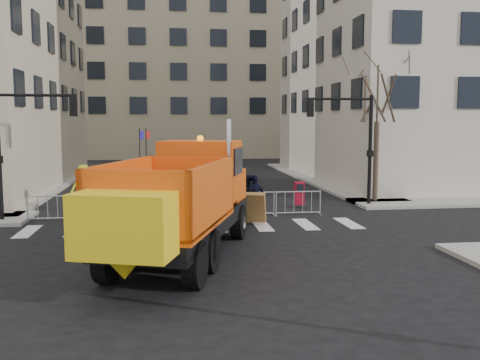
{
  "coord_description": "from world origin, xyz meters",
  "views": [
    {
      "loc": [
        -1.16,
        -15.24,
        4.17
      ],
      "look_at": [
        1.21,
        2.5,
        2.18
      ],
      "focal_mm": 40.0,
      "sensor_mm": 36.0,
      "label": 1
    }
  ],
  "objects": [
    {
      "name": "crowd_barriers",
      "position": [
        -0.75,
        7.6,
        0.55
      ],
      "size": [
        12.6,
        0.6,
        1.1
      ],
      "primitive_type": null,
      "color": "#9EA0A5",
      "rests_on": "ground"
    },
    {
      "name": "plow_truck",
      "position": [
        -0.83,
        0.61,
        1.87
      ],
      "size": [
        6.13,
        11.22,
        4.22
      ],
      "rotation": [
        0.0,
        0.0,
        1.25
      ],
      "color": "black",
      "rests_on": "ground"
    },
    {
      "name": "sidewalk_back",
      "position": [
        0.0,
        8.5,
        0.07
      ],
      "size": [
        64.0,
        5.0,
        0.15
      ],
      "primitive_type": "cube",
      "color": "gray",
      "rests_on": "ground"
    },
    {
      "name": "cop_b",
      "position": [
        2.09,
        7.0,
        0.95
      ],
      "size": [
        1.05,
        0.89,
        1.91
      ],
      "primitive_type": "imported",
      "rotation": [
        0.0,
        0.0,
        3.33
      ],
      "color": "black",
      "rests_on": "ground"
    },
    {
      "name": "street_tree",
      "position": [
        9.2,
        10.5,
        3.75
      ],
      "size": [
        3.0,
        3.0,
        7.5
      ],
      "primitive_type": null,
      "color": "#382B21",
      "rests_on": "ground"
    },
    {
      "name": "newspaper_box",
      "position": [
        5.04,
        9.62,
        0.7
      ],
      "size": [
        0.46,
        0.41,
        1.1
      ],
      "primitive_type": "cube",
      "rotation": [
        0.0,
        0.0,
        -0.03
      ],
      "color": "maroon",
      "rests_on": "sidewalk_back"
    },
    {
      "name": "ground",
      "position": [
        0.0,
        0.0,
        0.0
      ],
      "size": [
        120.0,
        120.0,
        0.0
      ],
      "primitive_type": "plane",
      "color": "black",
      "rests_on": "ground"
    },
    {
      "name": "building_far",
      "position": [
        0.0,
        52.0,
        12.0
      ],
      "size": [
        30.0,
        18.0,
        24.0
      ],
      "primitive_type": "cube",
      "color": "tan",
      "rests_on": "ground"
    },
    {
      "name": "cop_c",
      "position": [
        2.41,
        6.75,
        0.95
      ],
      "size": [
        1.2,
        0.97,
        1.91
      ],
      "primitive_type": "imported",
      "rotation": [
        0.0,
        0.0,
        3.68
      ],
      "color": "black",
      "rests_on": "ground"
    },
    {
      "name": "worker",
      "position": [
        -5.04,
        9.79,
        1.16
      ],
      "size": [
        1.5,
        1.23,
        2.02
      ],
      "primitive_type": "imported",
      "rotation": [
        0.0,
        0.0,
        0.44
      ],
      "color": "#B7B915",
      "rests_on": "sidewalk_back"
    },
    {
      "name": "traffic_light_right",
      "position": [
        8.5,
        9.5,
        2.7
      ],
      "size": [
        0.18,
        0.18,
        5.4
      ],
      "primitive_type": "cylinder",
      "color": "black",
      "rests_on": "ground"
    },
    {
      "name": "cop_a",
      "position": [
        1.72,
        7.0,
        0.8
      ],
      "size": [
        0.6,
        0.41,
        1.6
      ],
      "primitive_type": "imported",
      "rotation": [
        0.0,
        0.0,
        3.19
      ],
      "color": "black",
      "rests_on": "ground"
    }
  ]
}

